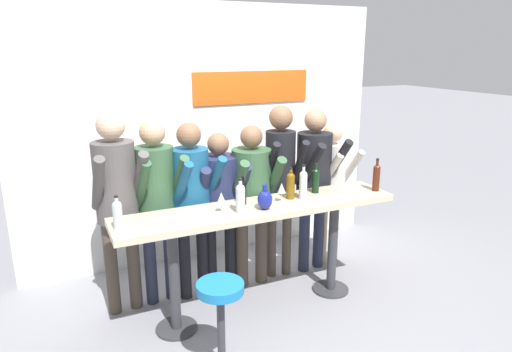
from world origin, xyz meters
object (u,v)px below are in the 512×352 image
object	(u,v)px
person_far_right	(314,173)
wine_bottle_6	(303,183)
wine_glass_0	(282,189)
person_center_left	(192,192)
wine_glass_1	(221,198)
person_left	(156,192)
wine_bottle_0	(243,191)
person_far_left	(116,191)
wine_bottle_1	(316,179)
person_center_right	(252,190)
wine_bottle_5	(376,176)
person_center	(220,196)
wine_bottle_3	(117,213)
decorative_vase	(265,199)
wine_bottle_4	(291,184)
person_rightmost	(331,178)
bar_stool	(221,314)
wine_bottle_2	(240,197)
tasting_table	(260,223)

from	to	relation	value
person_far_right	wine_bottle_6	distance (m)	0.65
wine_glass_0	person_center_left	bearing A→B (deg)	145.01
person_far_right	wine_glass_1	world-z (taller)	person_far_right
person_left	wine_bottle_0	world-z (taller)	person_left
person_far_left	wine_bottle_0	distance (m)	1.10
wine_bottle_1	person_far_left	bearing A→B (deg)	167.58
wine_bottle_1	wine_bottle_6	world-z (taller)	wine_bottle_6
person_center_right	wine_bottle_5	size ratio (longest dim) A/B	5.16
person_center	person_center_right	xyz separation A→B (m)	(0.31, -0.08, 0.04)
wine_bottle_3	decorative_vase	xyz separation A→B (m)	(1.21, -0.08, -0.04)
wine_bottle_4	wine_bottle_6	world-z (taller)	wine_bottle_6
person_rightmost	wine_bottle_1	size ratio (longest dim) A/B	5.54
wine_bottle_1	wine_bottle_4	size ratio (longest dim) A/B	0.98
person_far_left	person_center	size ratio (longest dim) A/B	1.17
person_rightmost	wine_bottle_6	xyz separation A→B (m)	(-0.69, -0.56, 0.17)
person_center_right	decorative_vase	world-z (taller)	person_center_right
wine_glass_0	wine_bottle_6	bearing A→B (deg)	-1.34
person_center_right	decorative_vase	distance (m)	0.59
person_center_right	wine_bottle_5	distance (m)	1.21
person_rightmost	wine_bottle_5	world-z (taller)	person_rightmost
person_far_right	wine_bottle_0	distance (m)	1.06
decorative_vase	bar_stool	bearing A→B (deg)	-138.20
person_center_left	wine_bottle_2	xyz separation A→B (m)	(0.25, -0.58, 0.09)
bar_stool	wine_bottle_5	size ratio (longest dim) A/B	2.31
bar_stool	wine_bottle_2	distance (m)	0.98
decorative_vase	person_left	bearing A→B (deg)	141.27
person_center_left	decorative_vase	distance (m)	0.76
person_far_left	wine_bottle_3	bearing A→B (deg)	-101.91
wine_bottle_5	wine_glass_0	bearing A→B (deg)	174.97
person_center_left	decorative_vase	xyz separation A→B (m)	(0.47, -0.60, 0.04)
person_far_left	person_center	xyz separation A→B (m)	(0.96, 0.04, -0.19)
wine_bottle_6	wine_glass_1	distance (m)	0.81
wine_bottle_6	person_far_right	bearing A→B (deg)	48.99
wine_bottle_4	wine_bottle_5	distance (m)	0.88
tasting_table	person_center_left	bearing A→B (deg)	133.86
person_center	wine_glass_0	bearing A→B (deg)	-47.30
wine_bottle_5	wine_bottle_6	distance (m)	0.77
person_center_right	wine_bottle_2	distance (m)	0.68
wine_bottle_0	wine_bottle_5	distance (m)	1.34
person_center_right	wine_bottle_5	world-z (taller)	person_center_right
bar_stool	person_far_right	world-z (taller)	person_far_right
person_center_left	tasting_table	bearing A→B (deg)	-55.78
person_rightmost	person_center	bearing A→B (deg)	173.48
wine_bottle_0	wine_bottle_3	world-z (taller)	wine_bottle_3
wine_bottle_2	person_far_left	bearing A→B (deg)	147.02
wine_glass_1	wine_bottle_0	bearing A→B (deg)	25.27
person_far_right	wine_glass_0	size ratio (longest dim) A/B	9.99
tasting_table	bar_stool	xyz separation A→B (m)	(-0.63, -0.67, -0.37)
person_far_right	wine_bottle_3	size ratio (longest dim) A/B	6.62
person_far_left	wine_bottle_6	xyz separation A→B (m)	(1.58, -0.50, 0.01)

